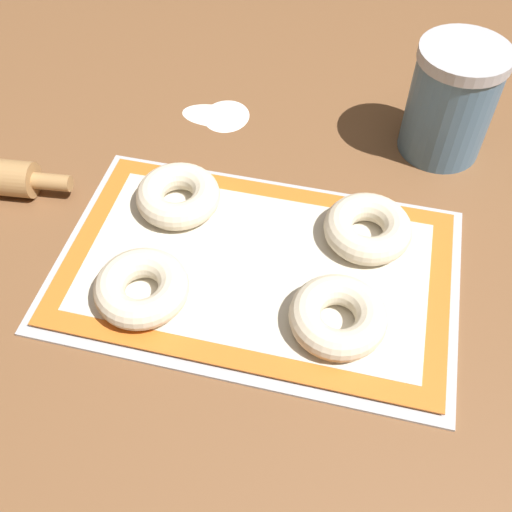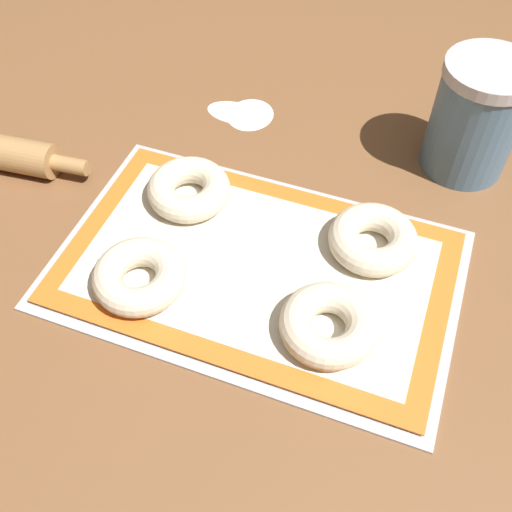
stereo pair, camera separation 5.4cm
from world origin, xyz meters
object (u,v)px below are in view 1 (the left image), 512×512
bagel_back_left (178,196)px  bagel_front_left (142,288)px  bagel_front_right (338,317)px  bagel_back_right (368,228)px  baking_tray (256,269)px  flour_canister (451,102)px

bagel_back_left → bagel_front_left: bearing=-88.1°
bagel_front_left → bagel_front_right: (0.22, 0.01, 0.00)m
bagel_front_right → bagel_back_right: 0.14m
baking_tray → bagel_back_left: size_ratio=4.46×
bagel_front_left → baking_tray: bearing=33.0°
flour_canister → bagel_front_right: bearing=-105.9°
bagel_back_left → bagel_back_right: 0.24m
bagel_front_right → bagel_back_right: (0.02, 0.14, 0.00)m
bagel_front_left → flour_canister: size_ratio=0.68×
bagel_front_left → bagel_back_left: same height
bagel_front_left → bagel_back_left: bearing=91.9°
bagel_back_left → bagel_back_right: (0.24, 0.00, 0.00)m
bagel_front_left → bagel_back_left: 0.15m
baking_tray → bagel_front_left: bearing=-147.0°
bagel_back_left → bagel_back_right: size_ratio=1.00×
bagel_front_right → bagel_back_right: bearing=83.1°
baking_tray → flour_canister: size_ratio=3.03×
bagel_front_right → bagel_back_left: size_ratio=1.00×
bagel_back_left → bagel_back_right: same height
bagel_back_left → bagel_back_right: bearing=0.2°
bagel_back_right → flour_canister: flour_canister is taller
baking_tray → bagel_front_left: bagel_front_left is taller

